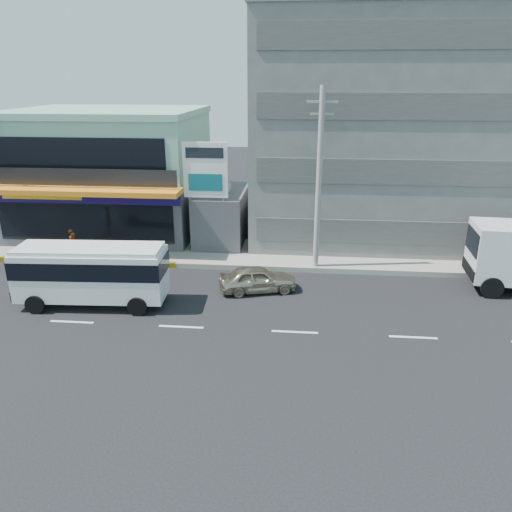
{
  "coord_description": "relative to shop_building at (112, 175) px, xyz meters",
  "views": [
    {
      "loc": [
        5.13,
        -19.21,
        10.37
      ],
      "look_at": [
        2.99,
        3.42,
        2.2
      ],
      "focal_mm": 35.0,
      "sensor_mm": 36.0,
      "label": 1
    }
  ],
  "objects": [
    {
      "name": "minibus",
      "position": [
        3.29,
        -12.02,
        -2.24
      ],
      "size": [
        7.13,
        2.76,
        2.94
      ],
      "color": "silver",
      "rests_on": "ground"
    },
    {
      "name": "motorcycle_rider",
      "position": [
        0.4,
        -7.63,
        -3.22
      ],
      "size": [
        1.92,
        0.92,
        2.37
      ],
      "color": "#620E11",
      "rests_on": "ground"
    },
    {
      "name": "satellite_dish",
      "position": [
        8.0,
        -2.95,
        -0.42
      ],
      "size": [
        1.5,
        1.5,
        0.15
      ],
      "primitive_type": "cylinder",
      "color": "slate",
      "rests_on": "gap_structure"
    },
    {
      "name": "utility_pole_near",
      "position": [
        14.0,
        -6.55,
        1.15
      ],
      "size": [
        1.6,
        0.3,
        10.0
      ],
      "color": "#999993",
      "rests_on": "ground"
    },
    {
      "name": "billboard",
      "position": [
        7.5,
        -4.75,
        0.93
      ],
      "size": [
        2.6,
        0.18,
        6.9
      ],
      "color": "gray",
      "rests_on": "ground"
    },
    {
      "name": "shop_building",
      "position": [
        0.0,
        0.0,
        0.0
      ],
      "size": [
        12.4,
        11.7,
        8.0
      ],
      "color": "#3F3E43",
      "rests_on": "ground"
    },
    {
      "name": "gap_structure",
      "position": [
        8.0,
        -1.95,
        -2.25
      ],
      "size": [
        3.0,
        6.0,
        3.5
      ],
      "primitive_type": "cube",
      "color": "#3F3E43",
      "rests_on": "ground"
    },
    {
      "name": "ground",
      "position": [
        8.0,
        -13.95,
        -4.0
      ],
      "size": [
        120.0,
        120.0,
        0.0
      ],
      "primitive_type": "plane",
      "color": "black",
      "rests_on": "ground"
    },
    {
      "name": "concrete_building",
      "position": [
        18.0,
        1.05,
        3.0
      ],
      "size": [
        16.0,
        12.0,
        14.0
      ],
      "primitive_type": "cube",
      "color": "slate",
      "rests_on": "ground"
    },
    {
      "name": "sedan",
      "position": [
        11.0,
        -9.71,
        -3.33
      ],
      "size": [
        4.21,
        2.54,
        1.34
      ],
      "primitive_type": "imported",
      "rotation": [
        0.0,
        0.0,
        1.83
      ],
      "color": "#BAAC8E",
      "rests_on": "ground"
    },
    {
      "name": "sidewalk",
      "position": [
        13.0,
        -4.45,
        -3.85
      ],
      "size": [
        70.0,
        5.0,
        0.3
      ],
      "primitive_type": "cube",
      "color": "gray",
      "rests_on": "ground"
    }
  ]
}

